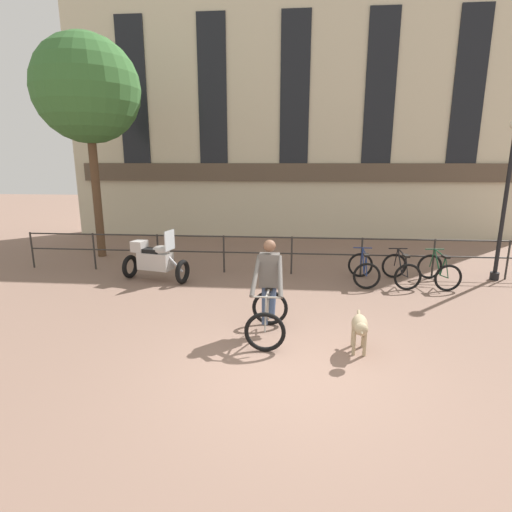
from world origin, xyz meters
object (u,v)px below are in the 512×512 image
Objects in this scene: parked_bicycle_mid_left at (401,270)px; street_lamp at (506,192)px; parked_bicycle_mid_right at (439,271)px; parked_motorcycle at (155,260)px; cyclist_with_bike at (268,294)px; parked_bicycle_near_lamp at (363,269)px; dog at (360,327)px.

street_lamp is (2.56, 0.59, 1.92)m from parked_bicycle_mid_left.
street_lamp is at bearing -165.18° from parked_bicycle_mid_right.
parked_bicycle_mid_left is (6.27, 0.29, -0.20)m from parked_motorcycle.
parked_bicycle_mid_right is at bearing 40.19° from cyclist_with_bike.
street_lamp is at bearing -169.51° from parked_bicycle_near_lamp.
dog is (1.51, -0.60, -0.31)m from cyclist_with_bike.
parked_motorcycle is (-3.12, 3.03, -0.20)m from cyclist_with_bike.
cyclist_with_bike is 1.83× the size of dog.
street_lamp reaches higher than parked_bicycle_mid_right.
dog is at bearing -20.48° from cyclist_with_bike.
parked_bicycle_mid_right reaches higher than dog.
cyclist_with_bike is 5.27m from parked_bicycle_mid_right.
parked_bicycle_mid_left and parked_bicycle_mid_right have the same top height.
parked_bicycle_near_lamp reaches higher than dog.
parked_bicycle_near_lamp is at bearing -73.12° from parked_motorcycle.
parked_motorcycle is 1.56× the size of parked_bicycle_mid_left.
parked_bicycle_mid_right is at bearing -179.05° from parked_bicycle_near_lamp.
parked_bicycle_mid_right is (1.85, 0.00, 0.00)m from parked_bicycle_near_lamp.
parked_bicycle_near_lamp and parked_bicycle_mid_left have the same top height.
parked_bicycle_near_lamp is 0.28× the size of street_lamp.
dog is 6.42m from street_lamp.
parked_bicycle_mid_right is (2.57, 3.91, -0.10)m from dog.
parked_bicycle_mid_left is 3.26m from street_lamp.
parked_bicycle_mid_left is 0.99× the size of parked_bicycle_mid_right.
parked_bicycle_mid_left is at bearing -4.84° from parked_bicycle_mid_right.
dog is at bearing 63.66° from parked_bicycle_mid_left.
cyclist_with_bike reaches higher than parked_motorcycle.
cyclist_with_bike reaches higher than parked_bicycle_near_lamp.
parked_motorcycle is at bearing 4.04° from parked_bicycle_near_lamp.
street_lamp reaches higher than parked_bicycle_near_lamp.
cyclist_with_bike is 4.01m from parked_bicycle_near_lamp.
parked_bicycle_near_lamp is 0.92m from parked_bicycle_mid_left.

